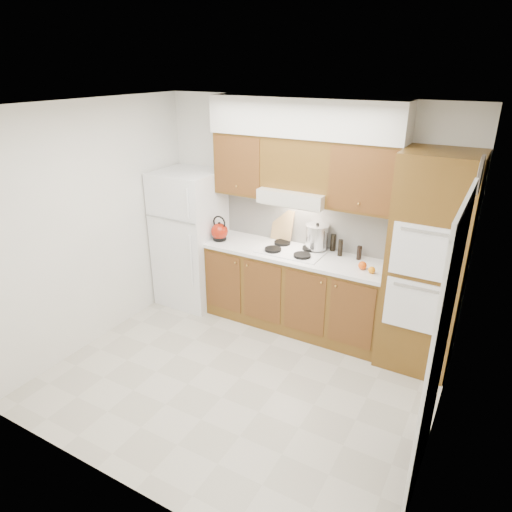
{
  "coord_description": "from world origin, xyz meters",
  "views": [
    {
      "loc": [
        1.97,
        -3.18,
        2.91
      ],
      "look_at": [
        -0.07,
        0.45,
        1.15
      ],
      "focal_mm": 32.0,
      "sensor_mm": 36.0,
      "label": 1
    }
  ],
  "objects": [
    {
      "name": "floor",
      "position": [
        0.0,
        0.0,
        0.0
      ],
      "size": [
        3.6,
        3.6,
        0.0
      ],
      "primitive_type": "plane",
      "color": "#BAB3A3",
      "rests_on": "ground"
    },
    {
      "name": "ceiling",
      "position": [
        0.0,
        0.0,
        2.6
      ],
      "size": [
        3.6,
        3.6,
        0.0
      ],
      "primitive_type": "plane",
      "color": "white",
      "rests_on": "wall_back"
    },
    {
      "name": "wall_back",
      "position": [
        0.0,
        1.5,
        1.3
      ],
      "size": [
        3.6,
        0.02,
        2.6
      ],
      "primitive_type": "cube",
      "color": "white",
      "rests_on": "floor"
    },
    {
      "name": "wall_left",
      "position": [
        -1.8,
        0.0,
        1.3
      ],
      "size": [
        0.02,
        3.0,
        2.6
      ],
      "primitive_type": "cube",
      "color": "white",
      "rests_on": "floor"
    },
    {
      "name": "wall_right",
      "position": [
        1.8,
        0.0,
        1.3
      ],
      "size": [
        0.02,
        3.0,
        2.6
      ],
      "primitive_type": "cube",
      "color": "white",
      "rests_on": "floor"
    },
    {
      "name": "fridge",
      "position": [
        -1.41,
        1.14,
        0.86
      ],
      "size": [
        0.75,
        0.72,
        1.72
      ],
      "primitive_type": "cube",
      "color": "white",
      "rests_on": "floor"
    },
    {
      "name": "base_cabinets",
      "position": [
        0.02,
        1.2,
        0.45
      ],
      "size": [
        2.11,
        0.6,
        0.9
      ],
      "primitive_type": "cube",
      "color": "brown",
      "rests_on": "floor"
    },
    {
      "name": "countertop",
      "position": [
        0.03,
        1.19,
        0.92
      ],
      "size": [
        2.13,
        0.62,
        0.04
      ],
      "primitive_type": "cube",
      "color": "white",
      "rests_on": "base_cabinets"
    },
    {
      "name": "backsplash",
      "position": [
        0.02,
        1.49,
        1.22
      ],
      "size": [
        2.11,
        0.03,
        0.56
      ],
      "primitive_type": "cube",
      "color": "white",
      "rests_on": "countertop"
    },
    {
      "name": "oven_cabinet",
      "position": [
        1.44,
        1.18,
        1.1
      ],
      "size": [
        0.7,
        0.65,
        2.2
      ],
      "primitive_type": "cube",
      "color": "brown",
      "rests_on": "floor"
    },
    {
      "name": "upper_cab_left",
      "position": [
        -0.71,
        1.33,
        1.85
      ],
      "size": [
        0.63,
        0.33,
        0.7
      ],
      "primitive_type": "cube",
      "color": "brown",
      "rests_on": "wall_back"
    },
    {
      "name": "upper_cab_right",
      "position": [
        0.72,
        1.33,
        1.85
      ],
      "size": [
        0.73,
        0.33,
        0.7
      ],
      "primitive_type": "cube",
      "color": "brown",
      "rests_on": "wall_back"
    },
    {
      "name": "range_hood",
      "position": [
        -0.02,
        1.27,
        1.57
      ],
      "size": [
        0.75,
        0.45,
        0.15
      ],
      "primitive_type": "cube",
      "color": "silver",
      "rests_on": "wall_back"
    },
    {
      "name": "upper_cab_over_hood",
      "position": [
        -0.02,
        1.33,
        1.92
      ],
      "size": [
        0.75,
        0.33,
        0.55
      ],
      "primitive_type": "cube",
      "color": "brown",
      "rests_on": "range_hood"
    },
    {
      "name": "soffit",
      "position": [
        0.03,
        1.32,
        2.4
      ],
      "size": [
        2.13,
        0.36,
        0.4
      ],
      "primitive_type": "cube",
      "color": "silver",
      "rests_on": "wall_back"
    },
    {
      "name": "cooktop",
      "position": [
        -0.02,
        1.21,
        0.95
      ],
      "size": [
        0.74,
        0.5,
        0.01
      ],
      "primitive_type": "cube",
      "color": "white",
      "rests_on": "countertop"
    },
    {
      "name": "doorway",
      "position": [
        1.79,
        -0.35,
        1.05
      ],
      "size": [
        0.02,
        0.9,
        2.1
      ],
      "primitive_type": "cube",
      "color": "black",
      "rests_on": "floor"
    },
    {
      "name": "wall_clock",
      "position": [
        1.79,
        0.55,
        2.15
      ],
      "size": [
        0.02,
        0.3,
        0.3
      ],
      "primitive_type": "cylinder",
      "rotation": [
        0.0,
        1.57,
        0.0
      ],
      "color": "#3F3833",
      "rests_on": "wall_right"
    },
    {
      "name": "kettle",
      "position": [
        -0.93,
        1.09,
        1.05
      ],
      "size": [
        0.26,
        0.26,
        0.2
      ],
      "primitive_type": "sphere",
      "rotation": [
        0.0,
        0.0,
        0.32
      ],
      "color": "maroon",
      "rests_on": "countertop"
    },
    {
      "name": "cutting_board",
      "position": [
        -0.27,
        1.45,
        1.14
      ],
      "size": [
        0.3,
        0.15,
        0.38
      ],
      "primitive_type": "cube",
      "rotation": [
        -0.21,
        0.0,
        -0.19
      ],
      "color": "tan",
      "rests_on": "countertop"
    },
    {
      "name": "stock_pot",
      "position": [
        0.21,
        1.37,
        1.1
      ],
      "size": [
        0.26,
        0.26,
        0.26
      ],
      "primitive_type": "cylinder",
      "rotation": [
        0.0,
        0.0,
        -0.03
      ],
      "color": "silver",
      "rests_on": "cooktop"
    },
    {
      "name": "condiment_a",
      "position": [
        0.5,
        1.35,
        1.03
      ],
      "size": [
        0.05,
        0.05,
        0.19
      ],
      "primitive_type": "cylinder",
      "rotation": [
        0.0,
        0.0,
        0.03
      ],
      "color": "black",
      "rests_on": "countertop"
    },
    {
      "name": "condiment_b",
      "position": [
        0.37,
        1.45,
        1.04
      ],
      "size": [
        0.06,
        0.06,
        0.2
      ],
      "primitive_type": "cylinder",
      "rotation": [
        0.0,
        0.0,
        0.02
      ],
      "color": "black",
      "rests_on": "countertop"
    },
    {
      "name": "condiment_c",
      "position": [
        0.71,
        1.35,
        1.02
      ],
      "size": [
        0.06,
        0.06,
        0.15
      ],
      "primitive_type": "cylinder",
      "rotation": [
        0.0,
        0.0,
        0.25
      ],
      "color": "black",
      "rests_on": "countertop"
    },
    {
      "name": "orange_near",
      "position": [
        0.94,
        1.06,
        0.98
      ],
      "size": [
        0.08,
        0.08,
        0.07
      ],
      "primitive_type": "sphere",
      "rotation": [
        0.0,
        0.0,
        0.21
      ],
      "color": "orange",
      "rests_on": "countertop"
    },
    {
      "name": "orange_far",
      "position": [
        0.83,
        1.11,
        0.98
      ],
      "size": [
        0.09,
        0.09,
        0.09
      ],
      "primitive_type": "sphere",
      "rotation": [
        0.0,
        0.0,
        0.08
      ],
      "color": "#FC4E0D",
      "rests_on": "countertop"
    }
  ]
}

